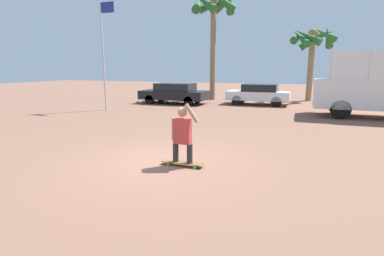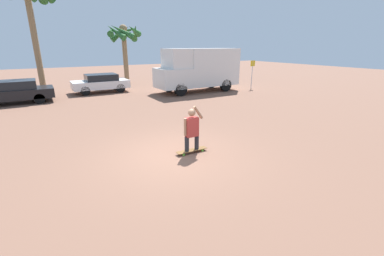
# 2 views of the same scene
# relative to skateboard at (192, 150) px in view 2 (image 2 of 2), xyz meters

# --- Properties ---
(ground_plane) EXTENTS (80.00, 80.00, 0.00)m
(ground_plane) POSITION_rel_skateboard_xyz_m (-0.59, 0.11, -0.08)
(ground_plane) COLOR brown
(skateboard) EXTENTS (1.06, 0.23, 0.10)m
(skateboard) POSITION_rel_skateboard_xyz_m (0.00, 0.00, 0.00)
(skateboard) COLOR brown
(skateboard) RESTS_ON ground_plane
(person_skateboarder) EXTENTS (0.69, 0.23, 1.45)m
(person_skateboarder) POSITION_rel_skateboard_xyz_m (-0.00, -0.00, 0.77)
(person_skateboarder) COLOR #28282D
(person_skateboarder) RESTS_ON skateboard
(camper_van) EXTENTS (6.24, 2.22, 3.12)m
(camper_van) POSITION_rel_skateboard_xyz_m (6.44, 9.86, 1.63)
(camper_van) COLOR black
(camper_van) RESTS_ON ground_plane
(parked_car_white) EXTENTS (3.94, 1.89, 1.33)m
(parked_car_white) POSITION_rel_skateboard_xyz_m (-0.04, 13.20, 0.64)
(parked_car_white) COLOR black
(parked_car_white) RESTS_ON ground_plane
(parked_car_black) EXTENTS (4.42, 1.92, 1.36)m
(parked_car_black) POSITION_rel_skateboard_xyz_m (-5.41, 11.86, 0.64)
(parked_car_black) COLOR black
(parked_car_black) RESTS_ON ground_plane
(palm_tree_near_van) EXTENTS (3.23, 3.22, 5.19)m
(palm_tree_near_van) POSITION_rel_skateboard_xyz_m (3.04, 16.85, 4.09)
(palm_tree_near_van) COLOR #8E704C
(palm_tree_near_van) RESTS_ON ground_plane
(street_sign) EXTENTS (0.44, 0.06, 2.20)m
(street_sign) POSITION_rel_skateboard_xyz_m (10.93, 9.01, 1.34)
(street_sign) COLOR #B7B7BC
(street_sign) RESTS_ON ground_plane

